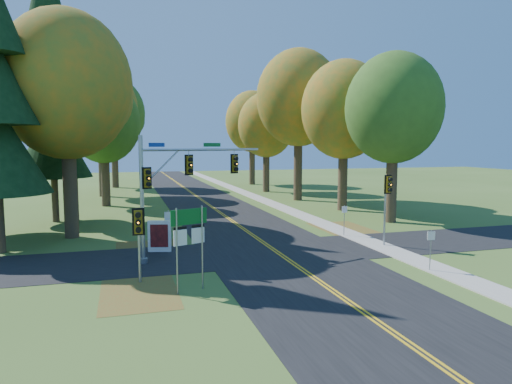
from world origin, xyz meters
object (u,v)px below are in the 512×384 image
object	(u,v)px
traffic_mast	(175,180)
info_kiosk	(159,236)
route_sign_cluster	(189,232)
east_signal_pole	(387,192)

from	to	relation	value
traffic_mast	info_kiosk	world-z (taller)	traffic_mast
route_sign_cluster	info_kiosk	bearing A→B (deg)	74.31
traffic_mast	route_sign_cluster	bearing A→B (deg)	-107.56
traffic_mast	route_sign_cluster	size ratio (longest dim) A/B	1.96
east_signal_pole	route_sign_cluster	xyz separation A→B (m)	(-12.06, -4.91, -0.74)
route_sign_cluster	info_kiosk	distance (m)	7.38
traffic_mast	east_signal_pole	world-z (taller)	traffic_mast
east_signal_pole	traffic_mast	bearing A→B (deg)	172.69
route_sign_cluster	info_kiosk	xyz separation A→B (m)	(-0.65, 7.19, -1.55)
east_signal_pole	info_kiosk	size ratio (longest dim) A/B	2.40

